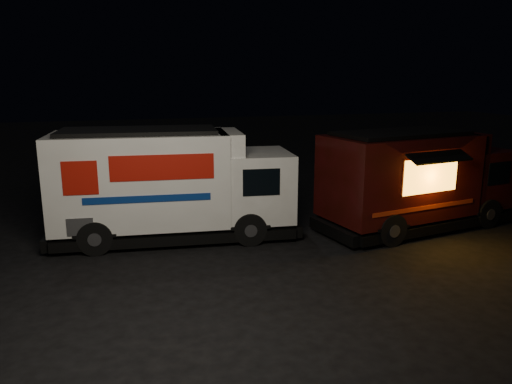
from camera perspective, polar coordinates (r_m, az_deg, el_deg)
name	(u,v)px	position (r m, az deg, el deg)	size (l,w,h in m)	color
ground	(202,269)	(11.39, -6.20, -8.78)	(80.00, 80.00, 0.00)	black
white_truck	(175,184)	(13.25, -9.28, 0.89)	(6.46, 2.20, 2.93)	white
red_truck	(419,179)	(14.80, 18.16, 1.40)	(5.97, 2.20, 2.78)	#390A0B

